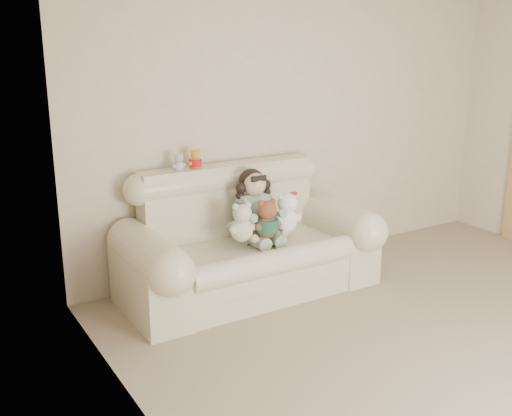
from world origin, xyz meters
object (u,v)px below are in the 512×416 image
object	(u,v)px
white_cat	(287,208)
cream_teddy	(242,219)
sofa	(250,233)
seated_child	(254,204)
brown_teddy	(267,215)

from	to	relation	value
white_cat	cream_teddy	xyz separation A→B (m)	(-0.42, -0.00, -0.02)
sofa	white_cat	bearing A→B (deg)	-19.86
sofa	seated_child	distance (m)	0.24
seated_child	white_cat	xyz separation A→B (m)	(0.20, -0.18, -0.02)
sofa	cream_teddy	bearing A→B (deg)	-141.71
brown_teddy	cream_teddy	distance (m)	0.21
sofa	white_cat	xyz separation A→B (m)	(0.29, -0.10, 0.19)
seated_child	white_cat	bearing A→B (deg)	-51.72
seated_child	white_cat	distance (m)	0.27
sofa	brown_teddy	bearing A→B (deg)	-62.56
cream_teddy	brown_teddy	bearing A→B (deg)	1.53
sofa	white_cat	distance (m)	0.36
sofa	brown_teddy	xyz separation A→B (m)	(0.07, -0.14, 0.17)
brown_teddy	cream_teddy	world-z (taller)	brown_teddy
brown_teddy	cream_teddy	bearing A→B (deg)	145.62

